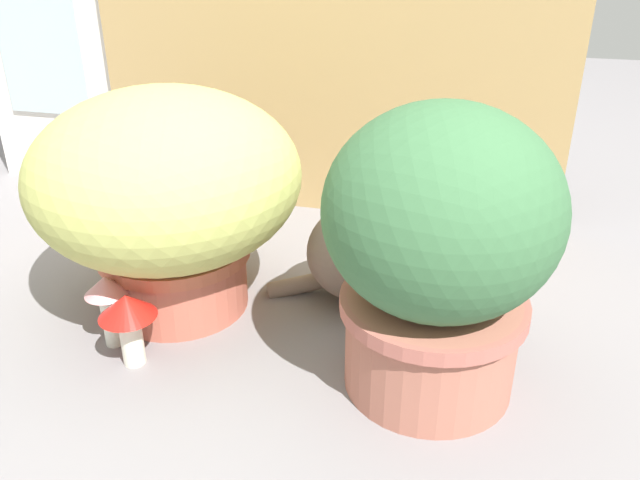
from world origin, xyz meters
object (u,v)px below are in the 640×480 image
object	(u,v)px
cat	(381,245)
grass_planter	(168,190)
leafy_planter	(439,247)
mushroom_ornament_pink	(108,297)
mushroom_ornament_red	(128,315)

from	to	relation	value
cat	grass_planter	bearing A→B (deg)	-162.59
leafy_planter	mushroom_ornament_pink	bearing A→B (deg)	-176.81
grass_planter	leafy_planter	bearing A→B (deg)	-13.76
leafy_planter	mushroom_ornament_pink	xyz separation A→B (m)	(-0.56, -0.03, -0.15)
leafy_planter	mushroom_ornament_red	size ratio (longest dim) A/B	3.47
leafy_planter	grass_planter	bearing A→B (deg)	166.24
leafy_planter	mushroom_ornament_red	xyz separation A→B (m)	(-0.50, -0.07, -0.16)
cat	leafy_planter	bearing A→B (deg)	-63.48
grass_planter	mushroom_ornament_pink	distance (m)	0.22
grass_planter	mushroom_ornament_red	world-z (taller)	grass_planter
leafy_planter	mushroom_ornament_red	bearing A→B (deg)	-171.80
grass_planter	leafy_planter	xyz separation A→B (m)	(0.50, -0.12, 0.01)
mushroom_ornament_red	mushroom_ornament_pink	world-z (taller)	mushroom_ornament_pink
mushroom_ornament_pink	grass_planter	bearing A→B (deg)	70.15
mushroom_ornament_red	cat	bearing A→B (deg)	39.94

